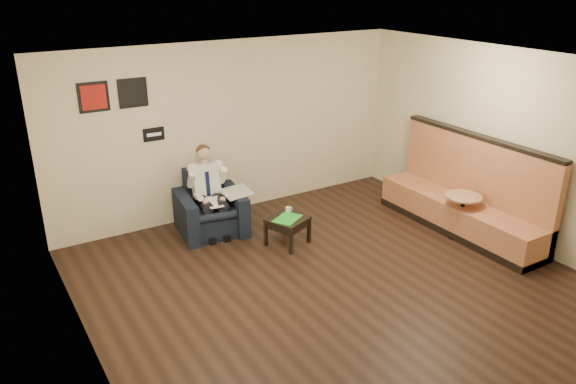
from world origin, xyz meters
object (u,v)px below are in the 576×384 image
seated_man (212,196)px  green_folder (287,219)px  side_table (288,231)px  cafe_table (461,216)px  smartphone (281,214)px  armchair (210,204)px  coffee_mug (288,210)px  banquette (463,186)px

seated_man → green_folder: size_ratio=3.05×
side_table → cafe_table: size_ratio=0.76×
smartphone → armchair: bearing=120.8°
smartphone → cafe_table: bearing=-41.1°
coffee_mug → cafe_table: (2.25, -1.32, -0.13)m
smartphone → cafe_table: cafe_table is taller
seated_man → banquette: banquette is taller
smartphone → banquette: bearing=-36.5°
side_table → coffee_mug: 0.32m
armchair → smartphone: armchair is taller
seated_man → smartphone: seated_man is taller
armchair → cafe_table: (3.14, -2.13, -0.13)m
banquette → coffee_mug: bearing=154.5°
side_table → coffee_mug: bearing=55.9°
green_folder → coffee_mug: 0.24m
banquette → green_folder: bearing=159.4°
armchair → cafe_table: size_ratio=1.44×
armchair → seated_man: seated_man is taller
cafe_table → banquette: bearing=47.5°
cafe_table → green_folder: bearing=154.7°
seated_man → cafe_table: 3.76m
coffee_mug → smartphone: size_ratio=0.68×
armchair → smartphone: bearing=-38.8°
seated_man → coffee_mug: (0.91, -0.69, -0.18)m
seated_man → smartphone: bearing=-33.7°
green_folder → coffee_mug: coffee_mug is taller
seated_man → green_folder: bearing=-40.5°
side_table → smartphone: bearing=94.9°
armchair → coffee_mug: (0.90, -0.81, -0.00)m
green_folder → smartphone: size_ratio=3.21×
smartphone → seated_man: bearing=126.0°
banquette → smartphone: bearing=155.8°
side_table → smartphone: 0.26m
seated_man → smartphone: 1.08m
seated_man → cafe_table: (3.16, -2.01, -0.30)m
side_table → green_folder: 0.22m
armchair → banquette: bearing=-22.6°
smartphone → cafe_table: (2.38, -1.31, -0.09)m
coffee_mug → cafe_table: 2.61m
seated_man → side_table: (0.80, -0.86, -0.43)m
green_folder → banquette: bearing=-20.6°
smartphone → banquette: size_ratio=0.05×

